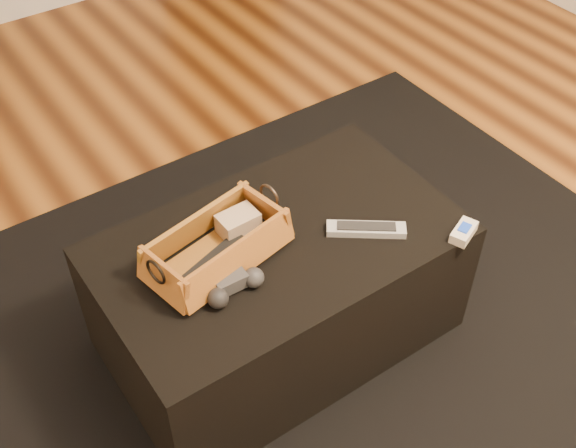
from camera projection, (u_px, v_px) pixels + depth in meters
floor at (315, 401)px, 2.11m from camera, size 5.00×5.50×0.01m
baseboard at (0, 11)px, 3.68m from camera, size 5.00×0.04×0.12m
area_rug at (288, 345)px, 2.24m from camera, size 2.60×2.00×0.01m
ottoman at (279, 289)px, 2.12m from camera, size 1.00×0.60×0.42m
tv_remote at (216, 259)px, 1.88m from camera, size 0.21×0.11×0.02m
cloth_bundle at (238, 223)px, 1.96m from camera, size 0.11×0.08×0.06m
wicker_basket at (217, 247)px, 1.89m from camera, size 0.42×0.28×0.14m
game_controller at (233, 285)px, 1.82m from camera, size 0.17×0.09×0.05m
silver_remote at (366, 229)px, 1.98m from camera, size 0.20×0.17×0.03m
cream_gadget at (464, 232)px, 1.97m from camera, size 0.10×0.08×0.03m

